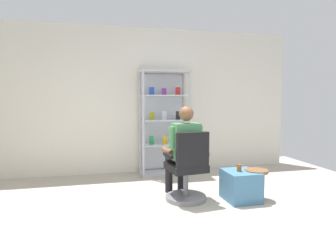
% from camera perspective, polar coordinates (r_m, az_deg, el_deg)
% --- Properties ---
extents(ground_plane, '(7.20, 7.20, 0.00)m').
position_cam_1_polar(ground_plane, '(3.03, 3.86, -22.05)').
color(ground_plane, '#B2A899').
extents(back_wall, '(6.00, 0.10, 2.70)m').
position_cam_1_polar(back_wall, '(5.62, -5.36, 4.87)').
color(back_wall, silver).
rests_on(back_wall, ground).
extents(display_cabinet_main, '(0.90, 0.45, 1.90)m').
position_cam_1_polar(display_cabinet_main, '(5.48, -0.82, 0.82)').
color(display_cabinet_main, '#B7B7BC').
rests_on(display_cabinet_main, ground).
extents(office_chair, '(0.59, 0.56, 0.96)m').
position_cam_1_polar(office_chair, '(4.05, 3.79, -8.98)').
color(office_chair, slate).
rests_on(office_chair, ground).
extents(seated_shopkeeper, '(0.52, 0.59, 1.29)m').
position_cam_1_polar(seated_shopkeeper, '(4.13, 2.89, -4.17)').
color(seated_shopkeeper, black).
rests_on(seated_shopkeeper, ground).
extents(storage_crate, '(0.43, 0.47, 0.41)m').
position_cam_1_polar(storage_crate, '(4.24, 13.84, -11.11)').
color(storage_crate, teal).
rests_on(storage_crate, ground).
extents(tea_glass, '(0.06, 0.06, 0.10)m').
position_cam_1_polar(tea_glass, '(4.15, 13.57, -7.86)').
color(tea_glass, brown).
rests_on(tea_glass, storage_crate).
extents(wooden_stool, '(0.32, 0.32, 0.42)m').
position_cam_1_polar(wooden_stool, '(4.29, 16.64, -9.18)').
color(wooden_stool, brown).
rests_on(wooden_stool, ground).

